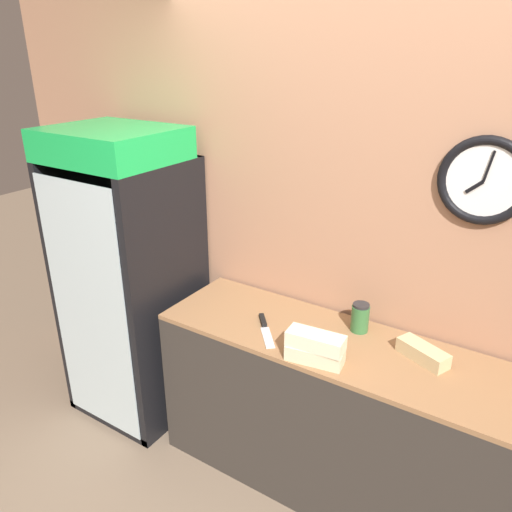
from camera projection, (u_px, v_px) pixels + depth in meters
name	position (u px, v px, depth m)	size (l,w,h in m)	color
wall_back	(376.00, 240.00, 2.53)	(5.20, 0.10, 2.70)	#AD7A5B
prep_counter	(337.00, 417.00, 2.63)	(1.92, 0.57, 0.91)	#332D28
beverage_cooler	(135.00, 263.00, 3.11)	(0.72, 0.67, 1.85)	black
sandwich_stack_bottom	(315.00, 354.00, 2.30)	(0.28, 0.15, 0.07)	beige
sandwich_stack_middle	(316.00, 341.00, 2.28)	(0.28, 0.13, 0.07)	beige
sandwich_flat_left	(423.00, 353.00, 2.32)	(0.26, 0.18, 0.07)	tan
chefs_knife	(264.00, 326.00, 2.59)	(0.23, 0.26, 0.02)	silver
condiment_jar	(360.00, 317.00, 2.54)	(0.09, 0.09, 0.15)	#336B38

